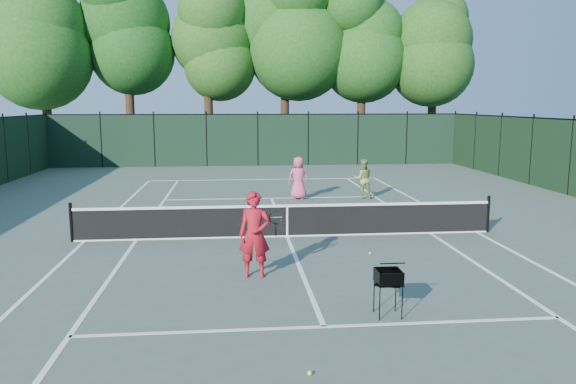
{
  "coord_description": "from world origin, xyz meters",
  "views": [
    {
      "loc": [
        -1.46,
        -15.16,
        3.68
      ],
      "look_at": [
        0.12,
        1.0,
        1.1
      ],
      "focal_mm": 35.0,
      "sensor_mm": 36.0,
      "label": 1
    }
  ],
  "objects": [
    {
      "name": "coach",
      "position": [
        -1.03,
        -3.55,
        0.92
      ],
      "size": [
        0.98,
        0.61,
        1.84
      ],
      "rotation": [
        0.0,
        0.0,
        -0.08
      ],
      "color": "#A8131F",
      "rests_on": "ground"
    },
    {
      "name": "tree_2",
      "position": [
        -3.0,
        21.8,
        7.73
      ],
      "size": [
        6.0,
        6.0,
        12.4
      ],
      "color": "black",
      "rests_on": "ground"
    },
    {
      "name": "ground",
      "position": [
        0.0,
        0.0,
        0.0
      ],
      "size": [
        90.0,
        90.0,
        0.0
      ],
      "primitive_type": "plane",
      "color": "#47564B",
      "rests_on": "ground"
    },
    {
      "name": "service_line_near",
      "position": [
        0.0,
        -6.4,
        0.0
      ],
      "size": [
        8.23,
        0.1,
        0.01
      ],
      "primitive_type": "cube",
      "color": "white",
      "rests_on": "ground"
    },
    {
      "name": "service_line_far",
      "position": [
        0.0,
        6.4,
        0.0
      ],
      "size": [
        8.23,
        0.1,
        0.01
      ],
      "primitive_type": "cube",
      "color": "white",
      "rests_on": "ground"
    },
    {
      "name": "ball_hopper",
      "position": [
        1.19,
        -6.02,
        0.69
      ],
      "size": [
        0.56,
        0.56,
        0.83
      ],
      "rotation": [
        0.0,
        0.0,
        -0.36
      ],
      "color": "black",
      "rests_on": "ground"
    },
    {
      "name": "sideline_singles_left",
      "position": [
        -4.12,
        0.0,
        0.0
      ],
      "size": [
        0.1,
        23.77,
        0.01
      ],
      "primitive_type": "cube",
      "color": "white",
      "rests_on": "ground"
    },
    {
      "name": "fence_far",
      "position": [
        0.0,
        18.0,
        1.5
      ],
      "size": [
        24.0,
        0.05,
        3.0
      ],
      "primitive_type": "cube",
      "color": "black",
      "rests_on": "ground"
    },
    {
      "name": "sideline_doubles_right",
      "position": [
        5.49,
        0.0,
        0.0
      ],
      "size": [
        0.1,
        23.77,
        0.01
      ],
      "primitive_type": "cube",
      "color": "white",
      "rests_on": "ground"
    },
    {
      "name": "tennis_net",
      "position": [
        0.0,
        0.0,
        0.48
      ],
      "size": [
        11.69,
        0.09,
        1.06
      ],
      "color": "black",
      "rests_on": "ground"
    },
    {
      "name": "sideline_doubles_left",
      "position": [
        -5.49,
        0.0,
        0.0
      ],
      "size": [
        0.1,
        23.77,
        0.01
      ],
      "primitive_type": "cube",
      "color": "white",
      "rests_on": "ground"
    },
    {
      "name": "tree_4",
      "position": [
        7.0,
        21.6,
        8.14
      ],
      "size": [
        6.2,
        6.2,
        12.97
      ],
      "color": "black",
      "rests_on": "ground"
    },
    {
      "name": "tree_5",
      "position": [
        12.0,
        22.1,
        7.71
      ],
      "size": [
        5.8,
        5.8,
        12.23
      ],
      "color": "black",
      "rests_on": "ground"
    },
    {
      "name": "player_green",
      "position": [
        3.54,
        6.02,
        0.77
      ],
      "size": [
        0.76,
        0.6,
        1.54
      ],
      "rotation": [
        0.0,
        0.0,
        3.12
      ],
      "color": "#80A050",
      "rests_on": "ground"
    },
    {
      "name": "loose_ball_midcourt",
      "position": [
        1.85,
        -2.06,
        0.03
      ],
      "size": [
        0.07,
        0.07,
        0.07
      ],
      "primitive_type": "sphere",
      "color": "#C6DB2C",
      "rests_on": "ground"
    },
    {
      "name": "center_service_line",
      "position": [
        0.0,
        0.0,
        0.0
      ],
      "size": [
        0.1,
        12.8,
        0.01
      ],
      "primitive_type": "cube",
      "color": "white",
      "rests_on": "ground"
    },
    {
      "name": "loose_ball_near_cart",
      "position": [
        -0.47,
        -8.05,
        0.03
      ],
      "size": [
        0.07,
        0.07,
        0.07
      ],
      "primitive_type": "sphere",
      "color": "yellow",
      "rests_on": "ground"
    },
    {
      "name": "sideline_singles_right",
      "position": [
        4.12,
        0.0,
        0.0
      ],
      "size": [
        0.1,
        23.77,
        0.01
      ],
      "primitive_type": "cube",
      "color": "white",
      "rests_on": "ground"
    },
    {
      "name": "player_pink",
      "position": [
        1.04,
        6.17,
        0.82
      ],
      "size": [
        0.86,
        0.62,
        1.65
      ],
      "rotation": [
        0.0,
        0.0,
        3.02
      ],
      "color": "#DA4C77",
      "rests_on": "ground"
    },
    {
      "name": "tree_3",
      "position": [
        2.0,
        22.3,
        9.01
      ],
      "size": [
        7.0,
        7.0,
        14.45
      ],
      "color": "black",
      "rests_on": "ground"
    },
    {
      "name": "baseline_far",
      "position": [
        0.0,
        11.88,
        0.0
      ],
      "size": [
        10.97,
        0.1,
        0.01
      ],
      "primitive_type": "cube",
      "color": "white",
      "rests_on": "ground"
    },
    {
      "name": "tree_0",
      "position": [
        -13.0,
        21.5,
        8.16
      ],
      "size": [
        6.4,
        6.4,
        13.14
      ],
      "color": "black",
      "rests_on": "ground"
    },
    {
      "name": "tree_1",
      "position": [
        -8.0,
        22.0,
        8.69
      ],
      "size": [
        6.8,
        6.8,
        13.98
      ],
      "color": "black",
      "rests_on": "ground"
    }
  ]
}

